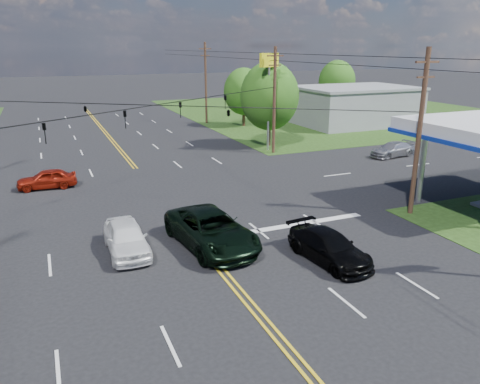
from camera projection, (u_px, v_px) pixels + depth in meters
name	position (u px, v px, depth m)	size (l,w,h in m)	color
ground	(159.00, 197.00, 30.90)	(280.00, 280.00, 0.00)	black
grass_ne	(333.00, 111.00, 72.06)	(46.00, 48.00, 0.03)	#1F3812
stop_bar	(283.00, 227.00, 25.73)	(10.00, 0.50, 0.02)	silver
retail_ne	(354.00, 107.00, 58.99)	(14.00, 10.00, 4.40)	gray
pole_se	(419.00, 131.00, 26.37)	(1.60, 0.28, 9.50)	#3C2419
pole_ne	(274.00, 99.00, 42.18)	(1.60, 0.28, 9.50)	#3C2419
pole_right_far	(206.00, 82.00, 58.80)	(1.60, 0.28, 10.00)	#3C2419
span_wire_signals	(154.00, 105.00, 29.11)	(26.00, 18.00, 1.13)	black
power_lines	(160.00, 63.00, 26.57)	(26.04, 100.00, 0.64)	black
tree_right_a	(269.00, 96.00, 45.20)	(5.70, 5.70, 8.18)	#3C2419
tree_right_b	(244.00, 92.00, 56.87)	(4.94, 4.94, 7.09)	#3C2419
tree_far_r	(337.00, 81.00, 68.57)	(5.32, 5.32, 7.63)	#3C2419
pickup_dkgreen	(211.00, 230.00, 22.99)	(2.91, 6.31, 1.75)	black
suv_black	(329.00, 247.00, 21.50)	(1.93, 4.74, 1.38)	black
pickup_white	(126.00, 238.00, 22.33)	(1.81, 4.50, 1.53)	white
sedan_red	(47.00, 179.00, 32.55)	(1.59, 3.95, 1.34)	maroon
sedan_far	(393.00, 149.00, 41.92)	(1.82, 4.48, 1.30)	#9D9CA1
polesign_ne	(269.00, 74.00, 42.57)	(2.33, 1.25, 8.92)	#A5A5AA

